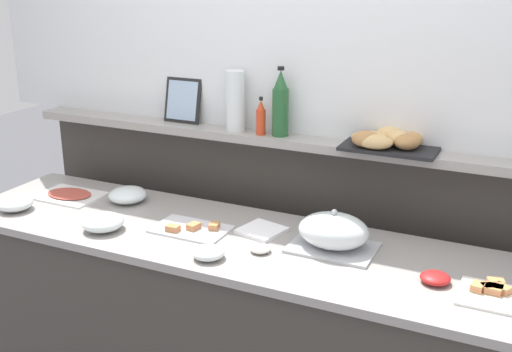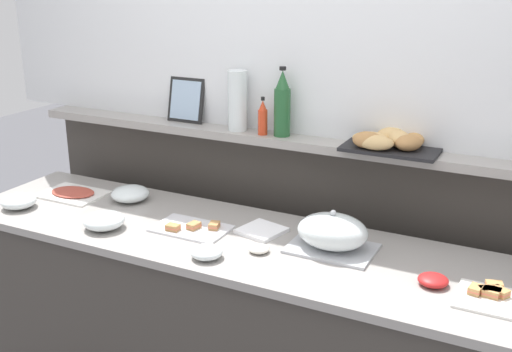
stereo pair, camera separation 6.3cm
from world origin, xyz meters
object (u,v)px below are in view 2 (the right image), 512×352
(serving_cloche, at_px, (332,233))
(glass_bowl_extra, at_px, (19,202))
(bread_basket, at_px, (389,141))
(hot_sauce_bottle, at_px, (263,118))
(water_carafe, at_px, (238,101))
(sandwich_platter_side, at_px, (497,298))
(condiment_bowl_red, at_px, (259,249))
(sandwich_platter_rear, at_px, (192,228))
(glass_bowl_small, at_px, (207,253))
(condiment_bowl_cream, at_px, (433,280))
(napkin_stack, at_px, (262,231))
(wine_bottle_green, at_px, (282,105))
(glass_bowl_medium, at_px, (130,194))
(framed_picture, at_px, (186,100))
(glass_bowl_large, at_px, (104,221))
(cold_cuts_platter, at_px, (73,193))

(serving_cloche, height_order, glass_bowl_extra, serving_cloche)
(glass_bowl_extra, relative_size, bread_basket, 0.41)
(hot_sauce_bottle, xyz_separation_m, water_carafe, (-0.14, 0.02, 0.06))
(sandwich_platter_side, bearing_deg, condiment_bowl_red, -178.54)
(sandwich_platter_rear, xyz_separation_m, glass_bowl_small, (0.20, -0.20, 0.01))
(condiment_bowl_cream, bearing_deg, serving_cloche, 165.12)
(condiment_bowl_cream, bearing_deg, napkin_stack, 169.33)
(bread_basket, bearing_deg, water_carafe, 178.68)
(glass_bowl_extra, relative_size, wine_bottle_green, 0.52)
(glass_bowl_small, height_order, condiment_bowl_red, glass_bowl_small)
(glass_bowl_medium, relative_size, framed_picture, 0.84)
(sandwich_platter_rear, relative_size, glass_bowl_small, 2.55)
(glass_bowl_medium, height_order, napkin_stack, glass_bowl_medium)
(wine_bottle_green, xyz_separation_m, hot_sauce_bottle, (-0.09, -0.02, -0.07))
(glass_bowl_large, height_order, glass_bowl_extra, glass_bowl_large)
(sandwich_platter_side, distance_m, cold_cuts_platter, 2.00)
(glass_bowl_small, bearing_deg, napkin_stack, 75.61)
(glass_bowl_large, height_order, glass_bowl_medium, glass_bowl_medium)
(condiment_bowl_red, bearing_deg, serving_cloche, 30.83)
(glass_bowl_large, distance_m, water_carafe, 0.82)
(wine_bottle_green, distance_m, water_carafe, 0.23)
(wine_bottle_green, height_order, hot_sauce_bottle, wine_bottle_green)
(sandwich_platter_side, xyz_separation_m, glass_bowl_large, (-1.59, -0.11, 0.02))
(glass_bowl_large, xyz_separation_m, hot_sauce_bottle, (0.47, 0.59, 0.38))
(sandwich_platter_side, distance_m, glass_bowl_extra, 2.11)
(glass_bowl_large, relative_size, bread_basket, 0.45)
(glass_bowl_small, bearing_deg, cold_cuts_platter, 162.23)
(glass_bowl_extra, distance_m, condiment_bowl_red, 1.22)
(bread_basket, bearing_deg, sandwich_platter_side, -42.49)
(glass_bowl_small, relative_size, wine_bottle_green, 0.40)
(condiment_bowl_red, bearing_deg, condiment_bowl_cream, 3.20)
(sandwich_platter_rear, height_order, water_carafe, water_carafe)
(condiment_bowl_red, bearing_deg, sandwich_platter_rear, 169.35)
(condiment_bowl_cream, bearing_deg, framed_picture, 158.91)
(sandwich_platter_side, bearing_deg, framed_picture, 161.12)
(glass_bowl_extra, bearing_deg, wine_bottle_green, 28.98)
(cold_cuts_platter, xyz_separation_m, glass_bowl_medium, (0.30, 0.06, 0.02))
(glass_bowl_small, bearing_deg, framed_picture, 127.09)
(glass_bowl_small, bearing_deg, wine_bottle_green, 88.71)
(serving_cloche, relative_size, glass_bowl_medium, 1.86)
(sandwich_platter_rear, distance_m, glass_bowl_medium, 0.48)
(sandwich_platter_rear, height_order, glass_bowl_extra, glass_bowl_extra)
(sandwich_platter_rear, xyz_separation_m, condiment_bowl_red, (0.36, -0.07, 0.01))
(cold_cuts_platter, height_order, condiment_bowl_cream, condiment_bowl_cream)
(glass_bowl_small, height_order, napkin_stack, glass_bowl_small)
(glass_bowl_medium, xyz_separation_m, glass_bowl_small, (0.65, -0.37, -0.01))
(sandwich_platter_rear, xyz_separation_m, glass_bowl_medium, (-0.45, 0.17, 0.02))
(hot_sauce_bottle, height_order, framed_picture, framed_picture)
(glass_bowl_large, xyz_separation_m, condiment_bowl_red, (0.70, 0.09, -0.02))
(serving_cloche, distance_m, glass_bowl_extra, 1.49)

